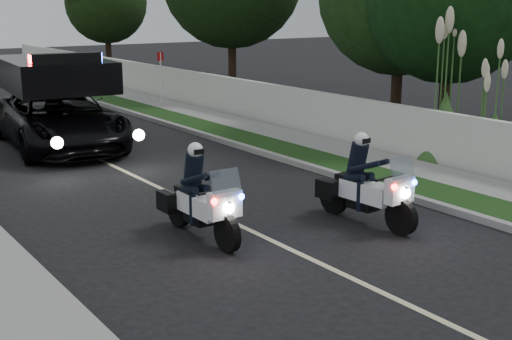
# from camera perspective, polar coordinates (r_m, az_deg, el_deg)

# --- Properties ---
(ground) EXTENTS (120.00, 120.00, 0.00)m
(ground) POSITION_cam_1_polar(r_m,az_deg,el_deg) (12.16, 3.82, -7.01)
(ground) COLOR black
(ground) RESTS_ON ground
(curb_right) EXTENTS (0.20, 60.00, 0.15)m
(curb_right) POSITION_cam_1_polar(r_m,az_deg,el_deg) (22.37, -3.81, 2.76)
(curb_right) COLOR gray
(curb_right) RESTS_ON ground
(grass_verge) EXTENTS (1.20, 60.00, 0.16)m
(grass_verge) POSITION_cam_1_polar(r_m,az_deg,el_deg) (22.73, -2.30, 2.96)
(grass_verge) COLOR #193814
(grass_verge) RESTS_ON ground
(sidewalk_right) EXTENTS (1.40, 60.00, 0.16)m
(sidewalk_right) POSITION_cam_1_polar(r_m,az_deg,el_deg) (23.43, 0.40, 3.29)
(sidewalk_right) COLOR gray
(sidewalk_right) RESTS_ON ground
(property_wall) EXTENTS (0.22, 60.00, 1.50)m
(property_wall) POSITION_cam_1_polar(r_m,az_deg,el_deg) (23.90, 2.37, 5.12)
(property_wall) COLOR beige
(property_wall) RESTS_ON ground
(lane_marking) EXTENTS (0.12, 50.00, 0.01)m
(lane_marking) POSITION_cam_1_polar(r_m,az_deg,el_deg) (20.64, -13.64, 1.28)
(lane_marking) COLOR #BFB78C
(lane_marking) RESTS_ON ground
(police_moto_left) EXTENTS (0.77, 2.13, 1.80)m
(police_moto_left) POSITION_cam_1_polar(r_m,az_deg,el_deg) (13.03, -4.53, -5.60)
(police_moto_left) COLOR white
(police_moto_left) RESTS_ON ground
(police_moto_right) EXTENTS (0.92, 2.21, 1.83)m
(police_moto_right) POSITION_cam_1_polar(r_m,az_deg,el_deg) (13.99, 8.89, -4.35)
(police_moto_right) COLOR silver
(police_moto_right) RESTS_ON ground
(police_suv) EXTENTS (3.55, 6.66, 3.12)m
(police_suv) POSITION_cam_1_polar(r_m,az_deg,el_deg) (21.74, -15.71, 1.76)
(police_suv) COLOR black
(police_suv) RESTS_ON ground
(sign_post) EXTENTS (0.48, 0.48, 2.38)m
(sign_post) POSITION_cam_1_polar(r_m,az_deg,el_deg) (29.43, -7.74, 5.14)
(sign_post) COLOR #A9260C
(sign_post) RESTS_ON ground
(pampas_mid) EXTENTS (1.44, 1.44, 3.63)m
(pampas_mid) POSITION_cam_1_polar(r_m,az_deg,el_deg) (18.72, 18.71, -0.32)
(pampas_mid) COLOR beige
(pampas_mid) RESTS_ON ground
(pampas_far) EXTENTS (1.94, 1.94, 4.37)m
(pampas_far) POSITION_cam_1_polar(r_m,az_deg,el_deg) (19.67, 15.06, 0.58)
(pampas_far) COLOR beige
(pampas_far) RESTS_ON ground
(tree_right_a) EXTENTS (5.26, 5.26, 8.70)m
(tree_right_a) POSITION_cam_1_polar(r_m,az_deg,el_deg) (22.30, 15.01, 2.09)
(tree_right_a) COLOR black
(tree_right_a) RESTS_ON ground
(tree_right_b) EXTENTS (5.93, 5.93, 8.93)m
(tree_right_b) POSITION_cam_1_polar(r_m,az_deg,el_deg) (23.88, 11.30, 3.03)
(tree_right_b) COLOR #1C3C14
(tree_right_b) RESTS_ON ground
(tree_right_c) EXTENTS (8.17, 8.17, 10.49)m
(tree_right_c) POSITION_cam_1_polar(r_m,az_deg,el_deg) (31.81, -1.95, 5.88)
(tree_right_c) COLOR black
(tree_right_c) RESTS_ON ground
(tree_right_e) EXTENTS (5.92, 5.92, 8.33)m
(tree_right_e) POSITION_cam_1_polar(r_m,az_deg,el_deg) (44.78, -11.95, 7.85)
(tree_right_e) COLOR black
(tree_right_e) RESTS_ON ground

